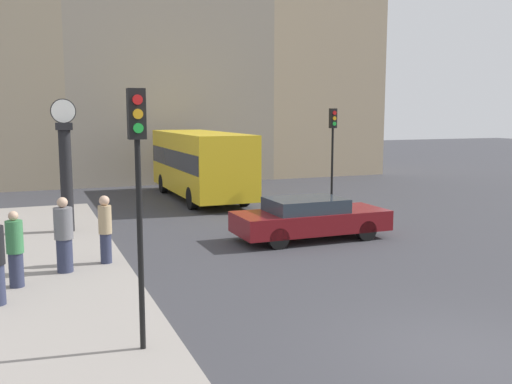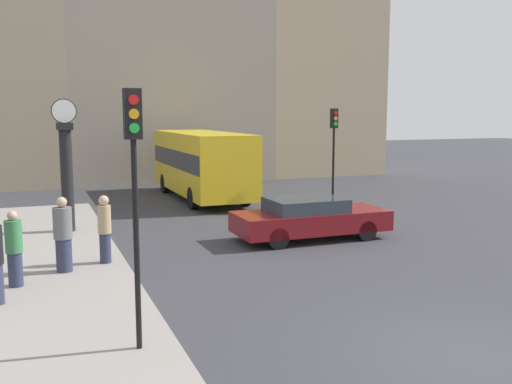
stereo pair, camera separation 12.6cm
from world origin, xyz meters
name	(u,v)px [view 1 (the left image)]	position (x,y,z in m)	size (l,w,h in m)	color
ground_plane	(465,355)	(0.00, 0.00, 0.00)	(120.00, 120.00, 0.00)	#38383D
sidewalk_corner	(46,269)	(-6.02, 7.67, 0.05)	(3.84, 19.34, 0.11)	gray
building_row	(152,51)	(0.48, 25.57, 7.23)	(28.46, 5.00, 16.33)	gray
sedan_car	(310,218)	(1.55, 8.40, 0.66)	(4.67, 1.83, 1.27)	maroon
bus_distant	(200,161)	(0.80, 17.50, 1.68)	(2.50, 8.21, 2.95)	gold
traffic_light_near	(138,166)	(-4.74, 1.93, 3.01)	(0.26, 0.24, 4.07)	black
traffic_light_far	(333,138)	(4.80, 12.81, 2.84)	(0.26, 0.24, 3.97)	black
street_clock	(66,170)	(-5.20, 11.84, 2.06)	(0.76, 0.49, 4.13)	black
pedestrian_tan_coat	(105,229)	(-4.60, 7.47, 0.97)	(0.33, 0.33, 1.69)	#2D334C
pedestrian_grey_jacket	(64,235)	(-5.60, 7.01, 0.98)	(0.43, 0.43, 1.77)	#2D334C
pedestrian_green_hoodie	(15,249)	(-6.64, 6.18, 0.93)	(0.36, 0.36, 1.65)	#2D334C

